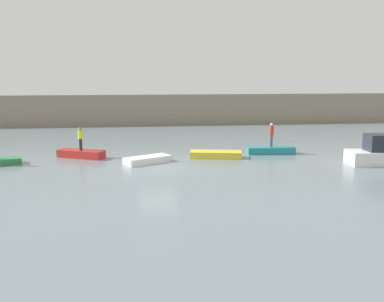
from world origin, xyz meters
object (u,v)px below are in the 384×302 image
rowboat_red (81,154)px  person_hiviz_shirt (80,137)px  rowboat_white (147,160)px  person_red_shirt (271,134)px  rowboat_yellow (216,154)px  rowboat_teal (271,150)px

rowboat_red → person_hiviz_shirt: bearing=-154.0°
rowboat_red → person_hiviz_shirt: (-0.00, 0.00, 1.18)m
rowboat_white → person_red_shirt: bearing=-16.2°
rowboat_white → person_hiviz_shirt: 5.36m
rowboat_red → rowboat_yellow: 9.56m
rowboat_red → person_red_shirt: person_red_shirt is taller
rowboat_red → rowboat_white: rowboat_red is taller
rowboat_white → rowboat_yellow: rowboat_yellow is taller
rowboat_red → rowboat_teal: (13.80, -0.15, -0.01)m
person_red_shirt → rowboat_red: bearing=179.4°
rowboat_red → rowboat_white: 5.21m
rowboat_red → rowboat_white: (4.64, -2.38, -0.06)m
rowboat_white → person_hiviz_shirt: bearing=123.1°
rowboat_teal → person_hiviz_shirt: 13.86m
rowboat_teal → person_red_shirt: 1.25m
rowboat_red → person_red_shirt: 13.86m
rowboat_yellow → person_red_shirt: 4.62m
rowboat_yellow → rowboat_teal: rowboat_teal is taller
rowboat_red → rowboat_yellow: size_ratio=0.94×
rowboat_yellow → person_red_shirt: bearing=23.8°
rowboat_teal → rowboat_white: bearing=-162.0°
rowboat_white → rowboat_yellow: size_ratio=0.86×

